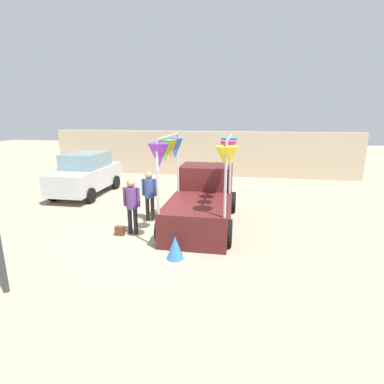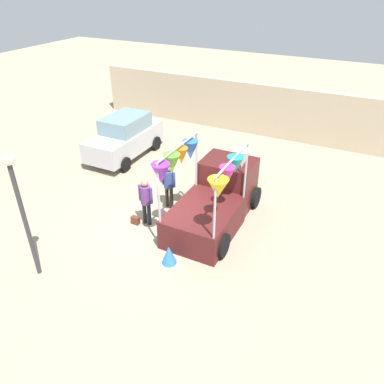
# 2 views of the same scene
# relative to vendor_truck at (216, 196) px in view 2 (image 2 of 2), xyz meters

# --- Properties ---
(ground_plane) EXTENTS (60.00, 60.00, 0.00)m
(ground_plane) POSITION_rel_vendor_truck_xyz_m (-1.26, -1.23, -0.94)
(ground_plane) COLOR gray
(vendor_truck) EXTENTS (2.49, 4.18, 2.97)m
(vendor_truck) POSITION_rel_vendor_truck_xyz_m (0.00, 0.00, 0.00)
(vendor_truck) COLOR #4C1919
(vendor_truck) RESTS_ON ground
(parked_car) EXTENTS (1.88, 4.00, 1.88)m
(parked_car) POSITION_rel_vendor_truck_xyz_m (-5.70, 2.83, 0.01)
(parked_car) COLOR #B7B7BC
(parked_car) RESTS_ON ground
(person_customer) EXTENTS (0.53, 0.34, 1.71)m
(person_customer) POSITION_rel_vendor_truck_xyz_m (-1.96, -1.27, 0.10)
(person_customer) COLOR black
(person_customer) RESTS_ON ground
(person_vendor) EXTENTS (0.53, 0.34, 1.70)m
(person_vendor) POSITION_rel_vendor_truck_xyz_m (-1.81, -0.02, 0.10)
(person_vendor) COLOR #2D2823
(person_vendor) RESTS_ON ground
(handbag) EXTENTS (0.28, 0.16, 0.28)m
(handbag) POSITION_rel_vendor_truck_xyz_m (-2.31, -1.47, -0.80)
(handbag) COLOR #592D1E
(handbag) RESTS_ON ground
(street_lamp) EXTENTS (0.32, 0.32, 3.75)m
(street_lamp) POSITION_rel_vendor_truck_xyz_m (-3.43, -4.69, 1.53)
(street_lamp) COLOR #333338
(street_lamp) RESTS_ON ground
(brick_boundary_wall) EXTENTS (18.00, 0.36, 2.60)m
(brick_boundary_wall) POSITION_rel_vendor_truck_xyz_m (-1.26, 8.10, 0.36)
(brick_boundary_wall) COLOR tan
(brick_boundary_wall) RESTS_ON ground
(folded_kite_bundle_azure) EXTENTS (0.56, 0.56, 0.60)m
(folded_kite_bundle_azure) POSITION_rel_vendor_truck_xyz_m (-0.31, -2.66, -0.64)
(folded_kite_bundle_azure) COLOR blue
(folded_kite_bundle_azure) RESTS_ON ground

